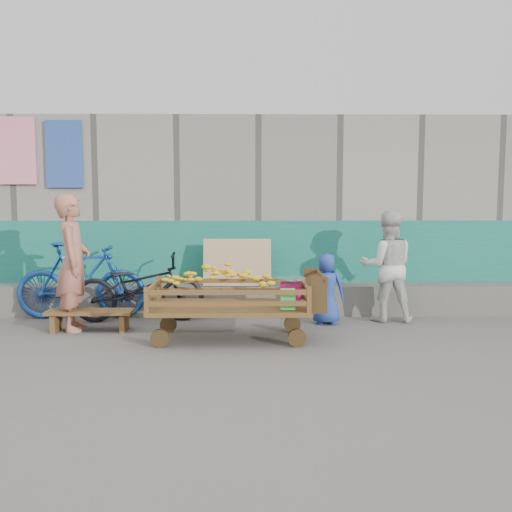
{
  "coord_description": "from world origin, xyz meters",
  "views": [
    {
      "loc": [
        0.47,
        -6.14,
        1.77
      ],
      "look_at": [
        0.56,
        1.2,
        1.0
      ],
      "focal_mm": 40.0,
      "sensor_mm": 36.0,
      "label": 1
    }
  ],
  "objects_px": {
    "child": "(327,289)",
    "bicycle_blue": "(81,281)",
    "vendor_man": "(73,263)",
    "banana_cart": "(226,291)",
    "woman": "(387,266)",
    "bicycle_dark": "(139,287)",
    "bench": "(90,316)"
  },
  "relations": [
    {
      "from": "woman",
      "to": "bicycle_dark",
      "type": "xyz_separation_m",
      "value": [
        -3.52,
        0.01,
        -0.3
      ]
    },
    {
      "from": "woman",
      "to": "child",
      "type": "xyz_separation_m",
      "value": [
        -0.88,
        -0.19,
        -0.29
      ]
    },
    {
      "from": "bench",
      "to": "child",
      "type": "relative_size",
      "value": 1.13
    },
    {
      "from": "child",
      "to": "bicycle_blue",
      "type": "distance_m",
      "value": 3.53
    },
    {
      "from": "child",
      "to": "bicycle_dark",
      "type": "height_order",
      "value": "child"
    },
    {
      "from": "woman",
      "to": "child",
      "type": "height_order",
      "value": "woman"
    },
    {
      "from": "woman",
      "to": "bicycle_blue",
      "type": "xyz_separation_m",
      "value": [
        -4.39,
        0.21,
        -0.23
      ]
    },
    {
      "from": "child",
      "to": "bicycle_dark",
      "type": "distance_m",
      "value": 2.65
    },
    {
      "from": "banana_cart",
      "to": "woman",
      "type": "height_order",
      "value": "woman"
    },
    {
      "from": "banana_cart",
      "to": "woman",
      "type": "bearing_deg",
      "value": 25.06
    },
    {
      "from": "vendor_man",
      "to": "child",
      "type": "relative_size",
      "value": 1.82
    },
    {
      "from": "woman",
      "to": "bicycle_blue",
      "type": "distance_m",
      "value": 4.4
    },
    {
      "from": "bicycle_dark",
      "to": "bicycle_blue",
      "type": "distance_m",
      "value": 0.89
    },
    {
      "from": "bench",
      "to": "child",
      "type": "distance_m",
      "value": 3.21
    },
    {
      "from": "bench",
      "to": "woman",
      "type": "distance_m",
      "value": 4.14
    },
    {
      "from": "banana_cart",
      "to": "woman",
      "type": "distance_m",
      "value": 2.48
    },
    {
      "from": "bench",
      "to": "woman",
      "type": "xyz_separation_m",
      "value": [
        4.05,
        0.58,
        0.58
      ]
    },
    {
      "from": "woman",
      "to": "bicycle_blue",
      "type": "relative_size",
      "value": 0.85
    },
    {
      "from": "child",
      "to": "bicycle_blue",
      "type": "height_order",
      "value": "bicycle_blue"
    },
    {
      "from": "vendor_man",
      "to": "bench",
      "type": "bearing_deg",
      "value": -120.21
    },
    {
      "from": "child",
      "to": "bicycle_blue",
      "type": "bearing_deg",
      "value": 0.57
    },
    {
      "from": "banana_cart",
      "to": "bicycle_blue",
      "type": "distance_m",
      "value": 2.49
    },
    {
      "from": "vendor_man",
      "to": "bicycle_dark",
      "type": "xyz_separation_m",
      "value": [
        0.76,
        0.5,
        -0.42
      ]
    },
    {
      "from": "vendor_man",
      "to": "bicycle_blue",
      "type": "xyz_separation_m",
      "value": [
        -0.11,
        0.7,
        -0.35
      ]
    },
    {
      "from": "bicycle_dark",
      "to": "banana_cart",
      "type": "bearing_deg",
      "value": -134.49
    },
    {
      "from": "child",
      "to": "banana_cart",
      "type": "bearing_deg",
      "value": 39.3
    },
    {
      "from": "bench",
      "to": "vendor_man",
      "type": "relative_size",
      "value": 0.62
    },
    {
      "from": "child",
      "to": "bicycle_dark",
      "type": "xyz_separation_m",
      "value": [
        -2.64,
        0.2,
        -0.01
      ]
    },
    {
      "from": "bicycle_blue",
      "to": "woman",
      "type": "bearing_deg",
      "value": -94.88
    },
    {
      "from": "bicycle_dark",
      "to": "woman",
      "type": "bearing_deg",
      "value": -95.19
    },
    {
      "from": "woman",
      "to": "bicycle_blue",
      "type": "height_order",
      "value": "woman"
    },
    {
      "from": "vendor_man",
      "to": "woman",
      "type": "bearing_deg",
      "value": -92.39
    }
  ]
}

